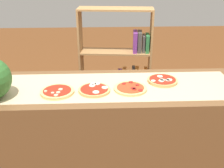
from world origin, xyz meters
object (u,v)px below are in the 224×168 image
pizza_mozzarella_1 (94,90)px  pizza_pepperoni_2 (130,88)px  pizza_mozzarella_3 (162,80)px  bookshelf (124,75)px  pizza_mushroom_0 (57,92)px

pizza_mozzarella_1 → pizza_pepperoni_2: (0.26, 0.02, -0.00)m
pizza_mozzarella_3 → bookshelf: (-0.22, 0.86, -0.31)m
pizza_mozzarella_3 → pizza_mushroom_0: bearing=-168.5°
pizza_pepperoni_2 → pizza_mushroom_0: bearing=-176.0°
pizza_mozzarella_3 → bookshelf: bookshelf is taller
pizza_mozzarella_1 → pizza_mozzarella_3: size_ratio=0.99×
pizza_mushroom_0 → pizza_pepperoni_2: pizza_mushroom_0 is taller
pizza_pepperoni_2 → pizza_mozzarella_3: (0.26, 0.12, 0.00)m
pizza_mushroom_0 → pizza_mozzarella_3: bearing=11.5°
pizza_mushroom_0 → pizza_mozzarella_3: 0.80m
pizza_mushroom_0 → pizza_mozzarella_1: pizza_mushroom_0 is taller
pizza_mozzarella_1 → bookshelf: (0.31, 1.00, -0.31)m
pizza_pepperoni_2 → bookshelf: bookshelf is taller
pizza_mozzarella_1 → pizza_pepperoni_2: 0.26m
pizza_mushroom_0 → bookshelf: (0.57, 1.02, -0.31)m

